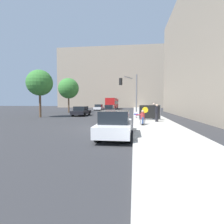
{
  "coord_description": "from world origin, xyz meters",
  "views": [
    {
      "loc": [
        1.91,
        -12.94,
        1.97
      ],
      "look_at": [
        -0.21,
        3.93,
        1.04
      ],
      "focal_mm": 28.0,
      "sensor_mm": 36.0,
      "label": 1
    }
  ],
  "objects_px": {
    "parked_car_curbside": "(115,124)",
    "street_tree_midblock": "(69,88)",
    "car_on_road_midblock": "(110,109)",
    "protest_banner": "(150,112)",
    "city_bus_on_road": "(112,103)",
    "car_on_road_distant": "(99,107)",
    "street_tree_near_curb": "(40,83)",
    "jogger_on_sidewalk": "(157,113)",
    "pedestrian_behind": "(154,111)",
    "seated_protester": "(142,117)",
    "car_on_road_nearest": "(81,111)",
    "traffic_light_pole": "(130,89)"
  },
  "relations": [
    {
      "from": "pedestrian_behind",
      "to": "street_tree_midblock",
      "type": "xyz_separation_m",
      "value": [
        -14.67,
        13.25,
        3.64
      ]
    },
    {
      "from": "seated_protester",
      "to": "parked_car_curbside",
      "type": "bearing_deg",
      "value": -90.9
    },
    {
      "from": "pedestrian_behind",
      "to": "car_on_road_midblock",
      "type": "relative_size",
      "value": 0.37
    },
    {
      "from": "city_bus_on_road",
      "to": "car_on_road_distant",
      "type": "bearing_deg",
      "value": -106.95
    },
    {
      "from": "parked_car_curbside",
      "to": "street_tree_near_curb",
      "type": "height_order",
      "value": "street_tree_near_curb"
    },
    {
      "from": "car_on_road_nearest",
      "to": "car_on_road_midblock",
      "type": "distance_m",
      "value": 8.43
    },
    {
      "from": "car_on_road_distant",
      "to": "street_tree_near_curb",
      "type": "xyz_separation_m",
      "value": [
        -3.53,
        -21.56,
        3.8
      ]
    },
    {
      "from": "pedestrian_behind",
      "to": "car_on_road_nearest",
      "type": "height_order",
      "value": "pedestrian_behind"
    },
    {
      "from": "pedestrian_behind",
      "to": "city_bus_on_road",
      "type": "height_order",
      "value": "city_bus_on_road"
    },
    {
      "from": "street_tree_near_curb",
      "to": "car_on_road_distant",
      "type": "bearing_deg",
      "value": 80.69
    },
    {
      "from": "pedestrian_behind",
      "to": "street_tree_near_curb",
      "type": "relative_size",
      "value": 0.28
    },
    {
      "from": "protest_banner",
      "to": "city_bus_on_road",
      "type": "xyz_separation_m",
      "value": [
        -7.99,
        32.6,
        0.87
      ]
    },
    {
      "from": "seated_protester",
      "to": "traffic_light_pole",
      "type": "xyz_separation_m",
      "value": [
        -1.16,
        6.44,
        2.76
      ]
    },
    {
      "from": "jogger_on_sidewalk",
      "to": "car_on_road_distant",
      "type": "xyz_separation_m",
      "value": [
        -10.94,
        26.43,
        -0.25
      ]
    },
    {
      "from": "car_on_road_midblock",
      "to": "city_bus_on_road",
      "type": "height_order",
      "value": "city_bus_on_road"
    },
    {
      "from": "protest_banner",
      "to": "street_tree_midblock",
      "type": "height_order",
      "value": "street_tree_midblock"
    },
    {
      "from": "pedestrian_behind",
      "to": "car_on_road_distant",
      "type": "distance_m",
      "value": 26.4
    },
    {
      "from": "parked_car_curbside",
      "to": "street_tree_midblock",
      "type": "distance_m",
      "value": 25.75
    },
    {
      "from": "pedestrian_behind",
      "to": "parked_car_curbside",
      "type": "bearing_deg",
      "value": 112.17
    },
    {
      "from": "jogger_on_sidewalk",
      "to": "car_on_road_nearest",
      "type": "distance_m",
      "value": 12.84
    },
    {
      "from": "pedestrian_behind",
      "to": "traffic_light_pole",
      "type": "bearing_deg",
      "value": 8.33
    },
    {
      "from": "traffic_light_pole",
      "to": "street_tree_midblock",
      "type": "relative_size",
      "value": 0.76
    },
    {
      "from": "jogger_on_sidewalk",
      "to": "car_on_road_nearest",
      "type": "xyz_separation_m",
      "value": [
        -9.89,
        8.18,
        -0.29
      ]
    },
    {
      "from": "car_on_road_nearest",
      "to": "car_on_road_distant",
      "type": "height_order",
      "value": "car_on_road_distant"
    },
    {
      "from": "pedestrian_behind",
      "to": "parked_car_curbside",
      "type": "distance_m",
      "value": 9.98
    },
    {
      "from": "city_bus_on_road",
      "to": "street_tree_near_curb",
      "type": "bearing_deg",
      "value": -101.43
    },
    {
      "from": "street_tree_near_curb",
      "to": "jogger_on_sidewalk",
      "type": "bearing_deg",
      "value": -18.6
    },
    {
      "from": "parked_car_curbside",
      "to": "car_on_road_distant",
      "type": "distance_m",
      "value": 34.37
    },
    {
      "from": "seated_protester",
      "to": "jogger_on_sidewalk",
      "type": "distance_m",
      "value": 2.81
    },
    {
      "from": "pedestrian_behind",
      "to": "car_on_road_distant",
      "type": "xyz_separation_m",
      "value": [
        -10.92,
        24.03,
        -0.3
      ]
    },
    {
      "from": "city_bus_on_road",
      "to": "traffic_light_pole",
      "type": "bearing_deg",
      "value": -79.09
    },
    {
      "from": "car_on_road_midblock",
      "to": "street_tree_midblock",
      "type": "bearing_deg",
      "value": -177.46
    },
    {
      "from": "jogger_on_sidewalk",
      "to": "pedestrian_behind",
      "type": "distance_m",
      "value": 2.4
    },
    {
      "from": "protest_banner",
      "to": "car_on_road_midblock",
      "type": "height_order",
      "value": "protest_banner"
    },
    {
      "from": "traffic_light_pole",
      "to": "street_tree_midblock",
      "type": "xyz_separation_m",
      "value": [
        -12.06,
        11.59,
        1.12
      ]
    },
    {
      "from": "seated_protester",
      "to": "protest_banner",
      "type": "relative_size",
      "value": 0.53
    },
    {
      "from": "seated_protester",
      "to": "protest_banner",
      "type": "xyz_separation_m",
      "value": [
        0.96,
        4.26,
        0.18
      ]
    },
    {
      "from": "street_tree_near_curb",
      "to": "street_tree_midblock",
      "type": "relative_size",
      "value": 0.94
    },
    {
      "from": "traffic_light_pole",
      "to": "street_tree_midblock",
      "type": "bearing_deg",
      "value": 136.14
    },
    {
      "from": "parked_car_curbside",
      "to": "city_bus_on_road",
      "type": "relative_size",
      "value": 0.41
    },
    {
      "from": "parked_car_curbside",
      "to": "street_tree_midblock",
      "type": "height_order",
      "value": "street_tree_midblock"
    },
    {
      "from": "jogger_on_sidewalk",
      "to": "city_bus_on_road",
      "type": "xyz_separation_m",
      "value": [
        -8.49,
        34.47,
        0.85
      ]
    },
    {
      "from": "pedestrian_behind",
      "to": "street_tree_midblock",
      "type": "bearing_deg",
      "value": -1.34
    },
    {
      "from": "car_on_road_distant",
      "to": "street_tree_midblock",
      "type": "xyz_separation_m",
      "value": [
        -3.75,
        -10.78,
        3.94
      ]
    },
    {
      "from": "pedestrian_behind",
      "to": "traffic_light_pole",
      "type": "height_order",
      "value": "traffic_light_pole"
    },
    {
      "from": "protest_banner",
      "to": "traffic_light_pole",
      "type": "bearing_deg",
      "value": 134.24
    },
    {
      "from": "car_on_road_nearest",
      "to": "car_on_road_distant",
      "type": "xyz_separation_m",
      "value": [
        -1.04,
        18.25,
        0.04
      ]
    },
    {
      "from": "parked_car_curbside",
      "to": "car_on_road_midblock",
      "type": "height_order",
      "value": "parked_car_curbside"
    },
    {
      "from": "traffic_light_pole",
      "to": "car_on_road_distant",
      "type": "xyz_separation_m",
      "value": [
        -8.32,
        22.38,
        -2.82
      ]
    },
    {
      "from": "traffic_light_pole",
      "to": "street_tree_midblock",
      "type": "height_order",
      "value": "street_tree_midblock"
    }
  ]
}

